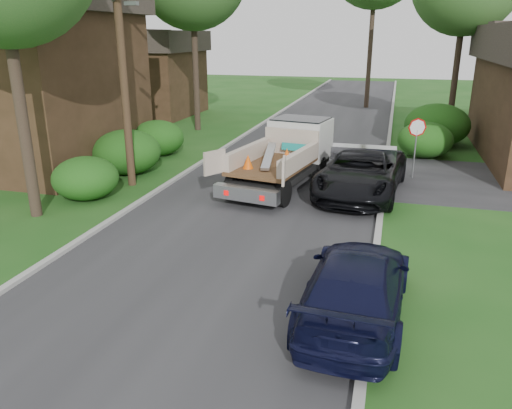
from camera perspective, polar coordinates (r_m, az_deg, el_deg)
The scene contains 16 objects.
ground at distance 13.86m, azimuth -3.84°, elevation -5.16°, with size 120.00×120.00×0.00m, color #1A4C15.
road at distance 23.03m, azimuth 4.33°, elevation 4.66°, with size 8.00×90.00×0.02m, color #28282B.
curb_left at distance 24.12m, azimuth -5.30°, elevation 5.42°, with size 0.20×90.00×0.12m, color #9E9E99.
curb_right at distance 22.63m, azimuth 14.59°, elevation 3.98°, with size 0.20×90.00×0.12m, color #9E9E99.
stop_sign at distance 21.30m, azimuth 17.87°, elevation 7.53°, with size 0.71×0.32×2.48m.
utility_pole at distance 19.52m, azimuth -15.16°, elevation 16.90°, with size 2.42×1.25×10.00m.
house_left_near at distance 24.98m, azimuth -26.00°, elevation 13.93°, with size 9.72×8.64×8.40m.
house_left_far at distance 38.38m, azimuth -12.58°, elevation 14.56°, with size 7.56×7.56×6.00m.
hedge_left_a at distance 18.86m, azimuth -18.91°, elevation 2.87°, with size 2.34×2.34×1.53m, color #134910.
hedge_left_b at distance 21.85m, azimuth -14.56°, elevation 5.84°, with size 2.86×2.86×1.87m, color #134910.
hedge_left_c at distance 25.02m, azimuth -11.21°, elevation 7.48°, with size 2.60×2.60×1.70m, color #134910.
hedge_right_a at distance 25.43m, azimuth 18.77°, elevation 7.02°, with size 2.60×2.60×1.70m, color #134910.
hedge_right_b at distance 28.38m, azimuth 19.99°, elevation 8.56°, with size 3.38×3.38×2.21m, color #134910.
flatbed_truck at distance 19.97m, azimuth 3.90°, elevation 6.27°, with size 3.66×6.63×2.38m.
black_pickup at distance 18.81m, azimuth 11.97°, elevation 3.67°, with size 2.77×6.01×1.67m, color black.
navy_suv at distance 10.64m, azimuth 11.38°, elevation -9.01°, with size 2.03×4.99×1.45m, color black.
Camera 1 is at (4.25, -11.93, 5.63)m, focal length 35.00 mm.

